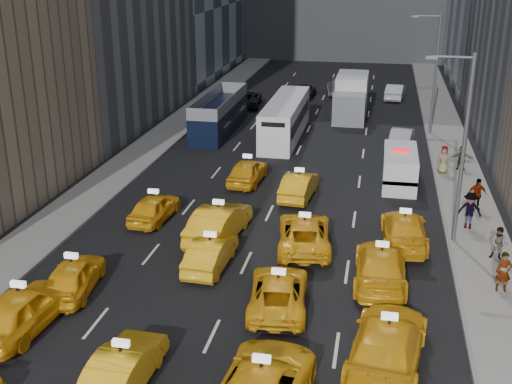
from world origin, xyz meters
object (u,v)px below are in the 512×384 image
Objects in this scene: double_decker at (219,114)px; box_truck at (351,97)px; nypd_van at (400,168)px; pedestrian_0 at (504,272)px; city_bus at (285,119)px.

double_decker is 11.91m from box_truck.
box_truck reaches higher than nypd_van.
box_truck is 4.55× the size of pedestrian_0.
double_decker is at bearing 127.66° from pedestrian_0.
nypd_van is at bearing -83.16° from box_truck.
double_decker is (-13.56, 9.70, 0.44)m from nypd_van.
pedestrian_0 is (3.93, -12.86, 0.01)m from nypd_van.
city_bus is 1.45× the size of box_truck.
box_truck is at bearing 108.88° from nypd_van.
nypd_van is at bearing -34.49° from double_decker.
double_decker is 5.28m from city_bus.
city_bus reaches higher than pedestrian_0.
pedestrian_0 is (7.78, -29.45, -0.69)m from box_truck.
double_decker reaches higher than city_bus.
nypd_van is 0.53× the size of double_decker.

